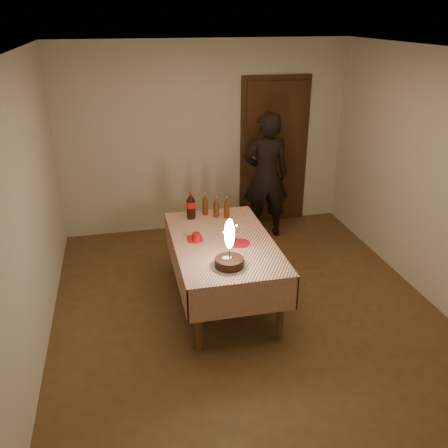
% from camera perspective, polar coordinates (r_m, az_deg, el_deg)
% --- Properties ---
extents(ground, '(4.00, 4.50, 0.01)m').
position_cam_1_polar(ground, '(5.15, 2.65, -10.10)').
color(ground, brown).
rests_on(ground, ground).
extents(room_shell, '(4.04, 4.54, 2.62)m').
position_cam_1_polar(room_shell, '(4.52, 3.22, 8.12)').
color(room_shell, beige).
rests_on(room_shell, ground).
extents(dining_table, '(1.02, 1.72, 0.74)m').
position_cam_1_polar(dining_table, '(4.94, -0.13, -3.04)').
color(dining_table, brown).
rests_on(dining_table, ground).
extents(birthday_cake, '(0.34, 0.34, 0.48)m').
position_cam_1_polar(birthday_cake, '(4.35, 0.66, -3.77)').
color(birthday_cake, white).
rests_on(birthday_cake, dining_table).
extents(red_plate, '(0.22, 0.22, 0.01)m').
position_cam_1_polar(red_plate, '(4.84, 1.85, -2.32)').
color(red_plate, red).
rests_on(red_plate, dining_table).
extents(red_cup, '(0.08, 0.08, 0.10)m').
position_cam_1_polar(red_cup, '(4.86, -3.38, -1.64)').
color(red_cup, '#A70B0E').
rests_on(red_cup, dining_table).
extents(clear_cup, '(0.07, 0.07, 0.09)m').
position_cam_1_polar(clear_cup, '(4.84, 0.98, -1.74)').
color(clear_cup, silver).
rests_on(clear_cup, dining_table).
extents(napkin_stack, '(0.15, 0.15, 0.02)m').
position_cam_1_polar(napkin_stack, '(4.92, -3.47, -1.80)').
color(napkin_stack, '#B41814').
rests_on(napkin_stack, dining_table).
extents(cola_bottle, '(0.10, 0.10, 0.32)m').
position_cam_1_polar(cola_bottle, '(5.38, -4.01, 2.21)').
color(cola_bottle, black).
rests_on(cola_bottle, dining_table).
extents(amber_bottle_left, '(0.06, 0.06, 0.26)m').
position_cam_1_polar(amber_bottle_left, '(5.49, -2.30, 2.33)').
color(amber_bottle_left, '#50220D').
rests_on(amber_bottle_left, dining_table).
extents(amber_bottle_right, '(0.06, 0.06, 0.26)m').
position_cam_1_polar(amber_bottle_right, '(5.40, 0.33, 1.94)').
color(amber_bottle_right, '#50220D').
rests_on(amber_bottle_right, dining_table).
extents(amber_bottle_mid, '(0.06, 0.06, 0.26)m').
position_cam_1_polar(amber_bottle_mid, '(5.42, -0.96, 2.05)').
color(amber_bottle_mid, '#50220D').
rests_on(amber_bottle_mid, dining_table).
extents(photographer, '(0.67, 0.48, 1.74)m').
position_cam_1_polar(photographer, '(6.47, 5.06, 5.81)').
color(photographer, black).
rests_on(photographer, ground).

